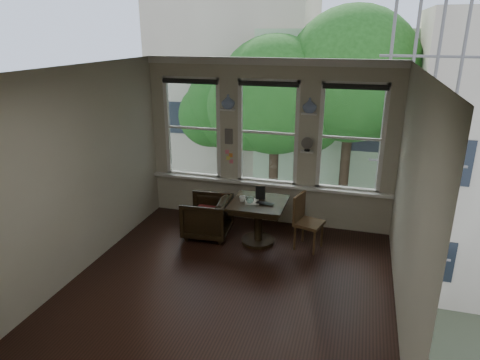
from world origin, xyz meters
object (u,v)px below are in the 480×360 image
(mug, at_px, (242,199))
(table, at_px, (258,222))
(laptop, at_px, (264,205))
(armchair_left, at_px, (207,217))
(side_chair_right, at_px, (309,223))

(mug, bearing_deg, table, 13.07)
(mug, bearing_deg, laptop, -8.99)
(laptop, relative_size, mug, 2.95)
(table, height_order, armchair_left, table)
(table, xyz_separation_m, armchair_left, (-0.92, 0.02, -0.02))
(table, distance_m, side_chair_right, 0.85)
(armchair_left, distance_m, laptop, 1.13)
(side_chair_right, distance_m, laptop, 0.81)
(table, relative_size, armchair_left, 1.15)
(armchair_left, relative_size, side_chair_right, 0.85)
(armchair_left, bearing_deg, side_chair_right, 87.24)
(side_chair_right, relative_size, laptop, 3.12)
(armchair_left, bearing_deg, mug, 79.85)
(armchair_left, bearing_deg, table, 85.53)
(table, bearing_deg, side_chair_right, 2.51)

